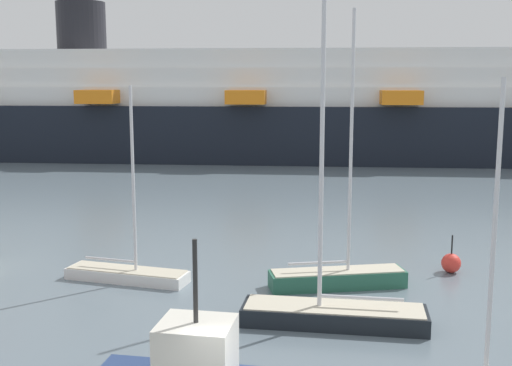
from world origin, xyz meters
TOP-DOWN VIEW (x-y plane):
  - sailboat_1 at (2.55, 7.14)m, footprint 5.86×2.29m
  - sailboat_3 at (-4.80, 11.39)m, footprint 4.86×2.39m
  - sailboat_5 at (3.08, 10.76)m, footprint 5.11×1.96m
  - channel_buoy_1 at (7.76, 12.63)m, footprint 0.76×0.76m
  - cruise_ship at (-0.96, 50.60)m, footprint 95.04×20.43m

SIDE VIEW (x-z plane):
  - sailboat_3 at x=-4.80m, z-range -3.30..4.02m
  - channel_buoy_1 at x=7.76m, z-range -0.37..1.14m
  - sailboat_5 at x=3.08m, z-range -4.48..5.48m
  - sailboat_1 at x=2.55m, z-range -5.01..6.01m
  - cruise_ship at x=-0.96m, z-range -2.76..12.24m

